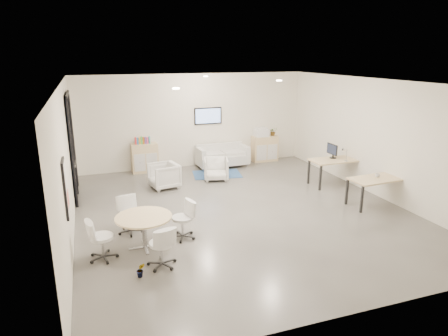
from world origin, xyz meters
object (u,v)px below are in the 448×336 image
at_px(armchair_left, 164,175).
at_px(loveseat, 222,156).
at_px(sideboard_right, 265,149).
at_px(armchair_right, 216,168).
at_px(sideboard_left, 145,158).
at_px(desk_rear, 336,162).
at_px(desk_front, 377,181).
at_px(round_table, 144,220).

bearing_deg(armchair_left, loveseat, 115.06).
relative_size(sideboard_right, armchair_right, 1.22).
bearing_deg(sideboard_right, armchair_left, -155.75).
height_order(sideboard_left, sideboard_right, sideboard_left).
height_order(desk_rear, desk_front, desk_rear).
distance_m(loveseat, armchair_right, 1.55).
bearing_deg(desk_rear, round_table, -159.11).
bearing_deg(desk_rear, loveseat, 130.49).
xyz_separation_m(sideboard_right, round_table, (-5.21, -5.52, 0.14)).
distance_m(sideboard_right, armchair_left, 4.51).
relative_size(sideboard_left, desk_rear, 0.64).
height_order(sideboard_left, desk_rear, sideboard_left).
distance_m(loveseat, armchair_left, 2.89).
relative_size(desk_rear, desk_front, 1.03).
relative_size(loveseat, desk_front, 1.21).
height_order(sideboard_left, armchair_right, sideboard_left).
relative_size(armchair_right, desk_rear, 0.50).
xyz_separation_m(desk_rear, desk_front, (0.00, -1.84, -0.04)).
bearing_deg(round_table, desk_front, 4.10).
distance_m(armchair_right, desk_rear, 3.65).
xyz_separation_m(armchair_right, desk_rear, (3.24, -1.65, 0.33)).
bearing_deg(loveseat, desk_front, -64.69).
bearing_deg(round_table, desk_rear, 20.61).
bearing_deg(sideboard_right, desk_front, -80.60).
xyz_separation_m(sideboard_left, armchair_right, (1.99, -1.60, -0.10)).
bearing_deg(desk_front, armchair_right, 128.72).
bearing_deg(desk_front, armchair_left, 142.63).
height_order(sideboard_right, armchair_right, sideboard_right).
distance_m(armchair_right, round_table, 4.83).
height_order(armchair_left, desk_front, armchair_left).
bearing_deg(loveseat, round_table, -125.65).
relative_size(sideboard_right, armchair_left, 1.15).
height_order(armchair_right, round_table, armchair_right).
height_order(armchair_left, round_table, armchair_left).
height_order(loveseat, desk_rear, desk_rear).
xyz_separation_m(sideboard_left, sideboard_right, (4.39, -0.00, -0.02)).
height_order(sideboard_right, desk_rear, sideboard_right).
bearing_deg(desk_front, round_table, 179.87).
distance_m(armchair_left, desk_rear, 5.15).
xyz_separation_m(desk_front, round_table, (-6.05, -0.43, -0.06)).
xyz_separation_m(sideboard_left, loveseat, (2.66, -0.20, -0.12)).
xyz_separation_m(armchair_left, desk_rear, (4.95, -1.39, 0.30)).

